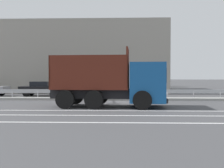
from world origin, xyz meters
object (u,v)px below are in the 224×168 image
at_px(parked_car_3, 92,88).
at_px(church_tower, 119,56).
at_px(dump_truck, 123,85).
at_px(parked_car_2, 42,89).
at_px(median_road_sign, 54,83).

distance_m(parked_car_3, church_tower, 23.28).
relative_size(dump_truck, church_tower, 0.56).
distance_m(parked_car_2, parked_car_3, 4.69).
relative_size(median_road_sign, parked_car_2, 0.61).
distance_m(parked_car_2, church_tower, 23.99).
bearing_deg(parked_car_2, church_tower, 158.68).
height_order(parked_car_2, parked_car_3, parked_car_3).
xyz_separation_m(parked_car_2, church_tower, (7.06, 22.43, 4.75)).
relative_size(parked_car_2, church_tower, 0.33).
relative_size(median_road_sign, parked_car_3, 0.58).
bearing_deg(median_road_sign, church_tower, 79.55).
distance_m(dump_truck, median_road_sign, 7.02).
xyz_separation_m(dump_truck, parked_car_3, (-2.80, 8.30, -0.53)).
distance_m(dump_truck, church_tower, 31.26).
distance_m(median_road_sign, parked_car_2, 4.55).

